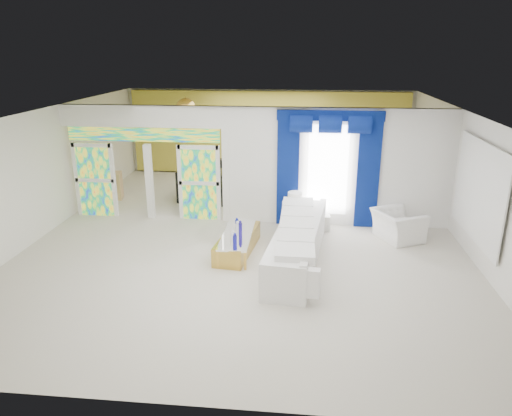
# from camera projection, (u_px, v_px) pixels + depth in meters

# --- Properties ---
(floor) EXTENTS (12.00, 12.00, 0.00)m
(floor) POSITION_uv_depth(u_px,v_px,m) (249.00, 234.00, 11.81)
(floor) COLOR #B7AF9E
(floor) RESTS_ON ground
(dividing_wall) EXTENTS (5.70, 0.18, 3.00)m
(dividing_wall) POSITION_uv_depth(u_px,v_px,m) (338.00, 168.00, 12.06)
(dividing_wall) COLOR white
(dividing_wall) RESTS_ON ground
(dividing_header) EXTENTS (4.30, 0.18, 0.55)m
(dividing_header) POSITION_uv_depth(u_px,v_px,m) (142.00, 116.00, 12.16)
(dividing_header) COLOR white
(dividing_header) RESTS_ON dividing_wall
(stained_panel_left) EXTENTS (0.95, 0.04, 2.00)m
(stained_panel_left) POSITION_uv_depth(u_px,v_px,m) (95.00, 180.00, 12.84)
(stained_panel_left) COLOR #994C3F
(stained_panel_left) RESTS_ON ground
(stained_panel_right) EXTENTS (0.95, 0.04, 2.00)m
(stained_panel_right) POSITION_uv_depth(u_px,v_px,m) (199.00, 183.00, 12.57)
(stained_panel_right) COLOR #994C3F
(stained_panel_right) RESTS_ON ground
(stained_transom) EXTENTS (4.00, 0.05, 0.35)m
(stained_transom) POSITION_uv_depth(u_px,v_px,m) (143.00, 135.00, 12.31)
(stained_transom) COLOR #994C3F
(stained_transom) RESTS_ON dividing_header
(window_pane) EXTENTS (1.00, 0.02, 2.30)m
(window_pane) POSITION_uv_depth(u_px,v_px,m) (328.00, 170.00, 12.01)
(window_pane) COLOR white
(window_pane) RESTS_ON dividing_wall
(blue_drape_left) EXTENTS (0.55, 0.10, 2.80)m
(blue_drape_left) POSITION_uv_depth(u_px,v_px,m) (288.00, 172.00, 12.09)
(blue_drape_left) COLOR #04084C
(blue_drape_left) RESTS_ON ground
(blue_drape_right) EXTENTS (0.55, 0.10, 2.80)m
(blue_drape_right) POSITION_uv_depth(u_px,v_px,m) (368.00, 174.00, 11.90)
(blue_drape_right) COLOR #04084C
(blue_drape_right) RESTS_ON ground
(blue_pelmet) EXTENTS (2.60, 0.12, 0.25)m
(blue_pelmet) POSITION_uv_depth(u_px,v_px,m) (331.00, 116.00, 11.54)
(blue_pelmet) COLOR #04084C
(blue_pelmet) RESTS_ON dividing_wall
(wall_mirror) EXTENTS (0.04, 2.70, 1.90)m
(wall_mirror) POSITION_uv_depth(u_px,v_px,m) (480.00, 192.00, 9.89)
(wall_mirror) COLOR white
(wall_mirror) RESTS_ON ground
(gold_curtains) EXTENTS (9.70, 0.12, 2.90)m
(gold_curtains) POSITION_uv_depth(u_px,v_px,m) (268.00, 133.00, 16.89)
(gold_curtains) COLOR gold
(gold_curtains) RESTS_ON ground
(white_sofa) EXTENTS (1.32, 4.04, 0.76)m
(white_sofa) POSITION_uv_depth(u_px,v_px,m) (298.00, 244.00, 10.28)
(white_sofa) COLOR white
(white_sofa) RESTS_ON ground
(coffee_table) EXTENTS (0.86, 1.97, 0.42)m
(coffee_table) POSITION_uv_depth(u_px,v_px,m) (238.00, 243.00, 10.74)
(coffee_table) COLOR #B99339
(coffee_table) RESTS_ON ground
(console_table) EXTENTS (1.18, 0.44, 0.39)m
(console_table) POSITION_uv_depth(u_px,v_px,m) (306.00, 222.00, 12.10)
(console_table) COLOR white
(console_table) RESTS_ON ground
(table_lamp) EXTENTS (0.36, 0.36, 0.58)m
(table_lamp) POSITION_uv_depth(u_px,v_px,m) (295.00, 203.00, 11.97)
(table_lamp) COLOR white
(table_lamp) RESTS_ON console_table
(armchair) EXTENTS (1.32, 1.38, 0.70)m
(armchair) POSITION_uv_depth(u_px,v_px,m) (398.00, 225.00, 11.41)
(armchair) COLOR white
(armchair) RESTS_ON ground
(grand_piano) EXTENTS (1.66, 2.04, 0.94)m
(grand_piano) POSITION_uv_depth(u_px,v_px,m) (209.00, 182.00, 14.69)
(grand_piano) COLOR black
(grand_piano) RESTS_ON ground
(piano_bench) EXTENTS (0.99, 0.50, 0.32)m
(piano_bench) POSITION_uv_depth(u_px,v_px,m) (198.00, 208.00, 13.28)
(piano_bench) COLOR black
(piano_bench) RESTS_ON ground
(tv_console) EXTENTS (0.65, 0.61, 0.81)m
(tv_console) POSITION_uv_depth(u_px,v_px,m) (112.00, 186.00, 14.47)
(tv_console) COLOR tan
(tv_console) RESTS_ON ground
(chandelier) EXTENTS (0.60, 0.60, 0.60)m
(chandelier) POSITION_uv_depth(u_px,v_px,m) (186.00, 108.00, 14.39)
(chandelier) COLOR gold
(chandelier) RESTS_ON ceiling
(decanters) EXTENTS (0.23, 1.18, 0.29)m
(decanters) POSITION_uv_depth(u_px,v_px,m) (237.00, 231.00, 10.57)
(decanters) COLOR silver
(decanters) RESTS_ON coffee_table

